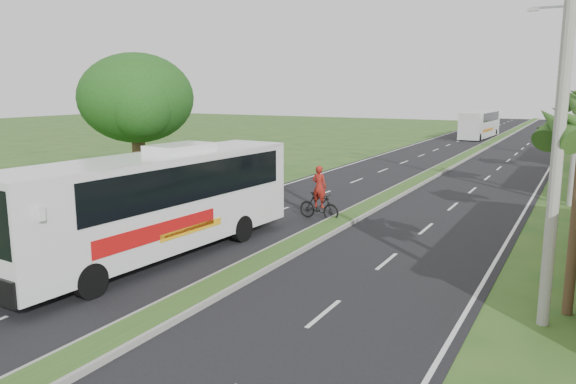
% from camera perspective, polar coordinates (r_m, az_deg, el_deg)
% --- Properties ---
extents(ground, '(180.00, 180.00, 0.00)m').
position_cam_1_polar(ground, '(16.45, -7.65, -9.95)').
color(ground, '#27511D').
rests_on(ground, ground).
extents(road_asphalt, '(14.00, 160.00, 0.02)m').
position_cam_1_polar(road_asphalt, '(34.15, 12.45, 0.66)').
color(road_asphalt, black).
rests_on(road_asphalt, ground).
extents(median_strip, '(1.20, 160.00, 0.18)m').
position_cam_1_polar(median_strip, '(34.13, 12.45, 0.82)').
color(median_strip, gray).
rests_on(median_strip, ground).
extents(lane_edge_left, '(0.12, 160.00, 0.01)m').
position_cam_1_polar(lane_edge_left, '(36.52, 2.30, 1.52)').
color(lane_edge_left, silver).
rests_on(lane_edge_left, ground).
extents(lane_edge_right, '(0.12, 160.00, 0.01)m').
position_cam_1_polar(lane_edge_right, '(32.99, 23.69, -0.35)').
color(lane_edge_right, silver).
rests_on(lane_edge_right, ground).
extents(shade_tree, '(6.30, 6.00, 7.54)m').
position_cam_1_polar(shade_tree, '(30.91, -15.27, 8.89)').
color(shade_tree, '#473321').
rests_on(shade_tree, ground).
extents(utility_pole_a, '(1.60, 0.28, 11.00)m').
position_cam_1_polar(utility_pole_a, '(14.41, 26.16, 9.25)').
color(utility_pole_a, gray).
rests_on(utility_pole_a, ground).
extents(coach_bus_main, '(3.27, 11.92, 3.81)m').
position_cam_1_polar(coach_bus_main, '(19.33, -12.99, -0.57)').
color(coach_bus_main, white).
rests_on(coach_bus_main, ground).
extents(coach_bus_far, '(2.84, 10.51, 3.03)m').
position_cam_1_polar(coach_bus_far, '(68.71, 18.92, 6.65)').
color(coach_bus_far, silver).
rests_on(coach_bus_far, ground).
extents(motorcyclist, '(2.01, 0.74, 2.41)m').
position_cam_1_polar(motorcyclist, '(24.64, 3.18, -0.86)').
color(motorcyclist, black).
rests_on(motorcyclist, ground).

